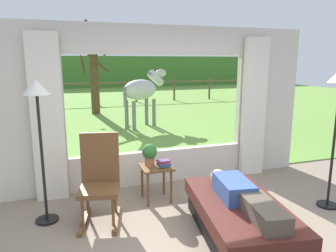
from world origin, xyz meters
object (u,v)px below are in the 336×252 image
object	(u,v)px
pasture_tree	(94,73)
book_stack	(164,163)
reclining_person	(242,195)
floor_lamp_left	(38,109)
recliner_sofa	(239,218)
rocking_chair	(100,179)
potted_plant	(150,153)
horse	(142,90)
side_table	(156,172)

from	to	relation	value
pasture_tree	book_stack	bearing A→B (deg)	-89.03
reclining_person	floor_lamp_left	bearing A→B (deg)	160.97
recliner_sofa	rocking_chair	size ratio (longest dim) A/B	1.62
reclining_person	potted_plant	xyz separation A→B (m)	(-0.71, 1.34, 0.18)
potted_plant	horse	xyz separation A→B (m)	(1.14, 5.04, 0.45)
reclining_person	floor_lamp_left	size ratio (longest dim) A/B	0.80
reclining_person	pasture_tree	distance (m)	9.41
horse	pasture_tree	distance (m)	3.18
rocking_chair	floor_lamp_left	size ratio (longest dim) A/B	0.62
side_table	recliner_sofa	bearing A→B (deg)	-62.71
reclining_person	horse	world-z (taller)	horse
recliner_sofa	rocking_chair	distance (m)	1.76
rocking_chair	floor_lamp_left	distance (m)	1.13
reclining_person	pasture_tree	bearing A→B (deg)	102.84
potted_plant	recliner_sofa	bearing A→B (deg)	-61.02
book_stack	pasture_tree	bearing A→B (deg)	90.97
potted_plant	horse	distance (m)	5.18
horse	pasture_tree	xyz separation A→B (m)	(-1.11, 2.95, 0.42)
side_table	potted_plant	distance (m)	0.29
recliner_sofa	rocking_chair	xyz separation A→B (m)	(-1.47, 0.91, 0.33)
rocking_chair	book_stack	world-z (taller)	rocking_chair
recliner_sofa	book_stack	distance (m)	1.34
floor_lamp_left	potted_plant	bearing A→B (deg)	8.78
potted_plant	floor_lamp_left	distance (m)	1.62
reclining_person	rocking_chair	size ratio (longest dim) A/B	1.28
side_table	horse	distance (m)	5.26
rocking_chair	pasture_tree	bearing A→B (deg)	98.27
potted_plant	horse	bearing A→B (deg)	77.22
reclining_person	book_stack	distance (m)	1.34
reclining_person	floor_lamp_left	xyz separation A→B (m)	(-2.13, 1.12, 0.93)
rocking_chair	side_table	xyz separation A→B (m)	(0.83, 0.32, -0.12)
book_stack	floor_lamp_left	world-z (taller)	floor_lamp_left
book_stack	horse	distance (m)	5.28
reclining_person	floor_lamp_left	world-z (taller)	floor_lamp_left
rocking_chair	pasture_tree	xyz separation A→B (m)	(0.79, 8.36, 1.03)
book_stack	floor_lamp_left	xyz separation A→B (m)	(-1.59, -0.10, 0.88)
floor_lamp_left	horse	world-z (taller)	floor_lamp_left
floor_lamp_left	side_table	bearing A→B (deg)	6.06
recliner_sofa	horse	world-z (taller)	horse
recliner_sofa	pasture_tree	distance (m)	9.40
rocking_chair	recliner_sofa	bearing A→B (deg)	-18.21
horse	pasture_tree	world-z (taller)	pasture_tree
recliner_sofa	book_stack	world-z (taller)	book_stack
recliner_sofa	side_table	bearing A→B (deg)	125.98
reclining_person	book_stack	bearing A→B (deg)	122.59
rocking_chair	potted_plant	size ratio (longest dim) A/B	3.50
reclining_person	recliner_sofa	bearing A→B (deg)	98.69
side_table	floor_lamp_left	xyz separation A→B (m)	(-1.50, -0.16, 1.02)
book_stack	horse	size ratio (longest dim) A/B	0.11
floor_lamp_left	pasture_tree	bearing A→B (deg)	79.94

